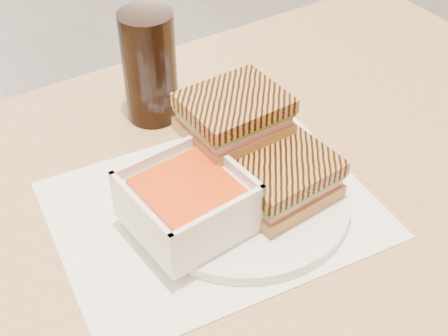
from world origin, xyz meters
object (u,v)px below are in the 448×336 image
plate (242,197)px  cola_glass (150,67)px  soup_bowl (187,204)px  panini_lower (282,178)px  main_table (221,246)px

plate → cola_glass: cola_glass is taller
soup_bowl → panini_lower: soup_bowl is taller
plate → panini_lower: (0.04, -0.03, 0.04)m
main_table → plate: size_ratio=4.52×
panini_lower → plate: bearing=146.2°
main_table → panini_lower: 0.18m
main_table → plate: bearing=-78.1°
plate → soup_bowl: size_ratio=1.91×
main_table → panini_lower: bearing=-54.0°
soup_bowl → cola_glass: bearing=74.3°
soup_bowl → panini_lower: (0.12, -0.02, -0.00)m
main_table → cola_glass: 0.27m
plate → cola_glass: 0.24m
main_table → cola_glass: cola_glass is taller
plate → panini_lower: size_ratio=2.05×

